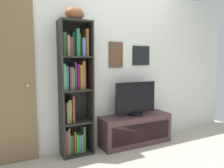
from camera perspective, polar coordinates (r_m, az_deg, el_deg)
The scene contains 5 objects.
back_wall at distance 3.17m, azimuth -1.03°, elevation 4.51°, with size 4.80×0.08×2.33m.
bookshelf at distance 2.86m, azimuth -10.22°, elevation -1.17°, with size 0.42×0.27×1.77m.
football at distance 2.88m, azimuth -10.00°, elevation 18.11°, with size 0.25×0.17×0.17m, color brown.
tv_stand at distance 3.32m, azimuth 6.31°, elevation -12.00°, with size 1.10×0.36×0.44m.
television at distance 3.21m, azimuth 6.40°, elevation -4.04°, with size 0.66×0.22×0.50m.
Camera 1 is at (-1.38, -1.72, 1.25)m, focal length 34.04 mm.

